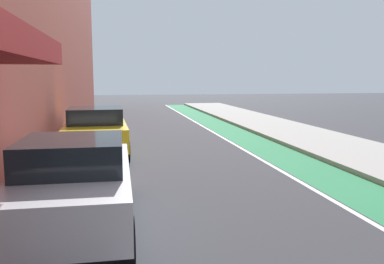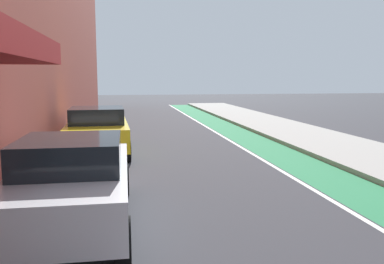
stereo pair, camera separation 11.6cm
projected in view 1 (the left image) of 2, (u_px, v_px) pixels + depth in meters
name	position (u px, v px, depth m)	size (l,w,h in m)	color
ground_plane	(178.00, 147.00, 14.39)	(90.10, 90.10, 0.00)	#38383D
bike_lane_paint	(244.00, 137.00, 16.89)	(1.60, 40.95, 0.00)	#2D8451
lane_divider_stripe	(223.00, 138.00, 16.73)	(0.12, 40.95, 0.00)	white
sidewalk_right	(299.00, 134.00, 17.34)	(3.42, 40.95, 0.14)	#A8A59E
parked_sedan_white	(75.00, 181.00, 6.66)	(1.88, 4.35, 1.53)	silver
parked_sedan_yellow_cab	(96.00, 130.00, 13.25)	(2.11, 4.70, 1.53)	yellow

